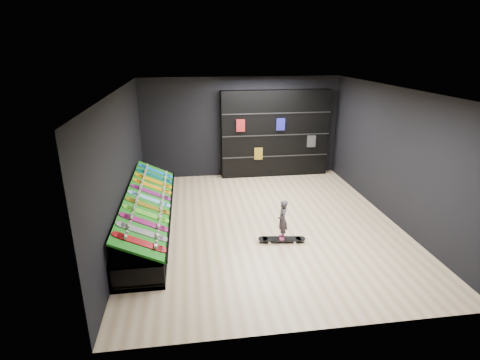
{
  "coord_description": "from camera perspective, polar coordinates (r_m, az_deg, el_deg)",
  "views": [
    {
      "loc": [
        -1.6,
        -7.62,
        3.84
      ],
      "look_at": [
        -0.5,
        0.2,
        1.0
      ],
      "focal_mm": 28.0,
      "sensor_mm": 36.0,
      "label": 1
    }
  ],
  "objects": [
    {
      "name": "display_board_5",
      "position": [
        8.28,
        -13.57,
        -2.82
      ],
      "size": [
        0.93,
        0.22,
        0.5
      ],
      "primitive_type": null,
      "rotation": [
        0.0,
        0.44,
        0.0
      ],
      "color": "#0CB2E5",
      "rests_on": "turf_ramp"
    },
    {
      "name": "wall_left",
      "position": [
        8.09,
        -17.61,
        2.02
      ],
      "size": [
        0.02,
        7.0,
        3.0
      ],
      "primitive_type": "cube",
      "color": "black",
      "rests_on": "ground"
    },
    {
      "name": "wall_back",
      "position": [
        11.48,
        0.18,
        8.02
      ],
      "size": [
        6.0,
        0.02,
        3.0
      ],
      "primitive_type": "cube",
      "color": "black",
      "rests_on": "ground"
    },
    {
      "name": "display_board_2",
      "position": [
        7.24,
        -14.33,
        -6.26
      ],
      "size": [
        0.93,
        0.22,
        0.5
      ],
      "primitive_type": null,
      "rotation": [
        0.0,
        0.44,
        0.0
      ],
      "color": "#E5198C",
      "rests_on": "turf_ramp"
    },
    {
      "name": "child",
      "position": [
        7.76,
        6.45,
        -7.16
      ],
      "size": [
        0.16,
        0.21,
        0.51
      ],
      "primitive_type": "imported",
      "rotation": [
        0.0,
        0.0,
        -1.72
      ],
      "color": "black",
      "rests_on": "floor_skateboard"
    },
    {
      "name": "turf_ramp",
      "position": [
        8.29,
        -13.65,
        -3.0
      ],
      "size": [
        0.92,
        4.5,
        0.46
      ],
      "primitive_type": "cube",
      "rotation": [
        0.0,
        0.44,
        0.0
      ],
      "color": "#0F5D0E",
      "rests_on": "display_rack"
    },
    {
      "name": "wall_front",
      "position": [
        5.0,
        11.79,
        -8.58
      ],
      "size": [
        6.0,
        0.02,
        3.0
      ],
      "primitive_type": "cube",
      "color": "black",
      "rests_on": "ground"
    },
    {
      "name": "display_board_9",
      "position": [
        9.69,
        -12.83,
        0.61
      ],
      "size": [
        0.93,
        0.22,
        0.5
      ],
      "primitive_type": null,
      "rotation": [
        0.0,
        0.44,
        0.0
      ],
      "color": "#0C8C99",
      "rests_on": "turf_ramp"
    },
    {
      "name": "floor_skateboard",
      "position": [
        7.9,
        6.37,
        -9.09
      ],
      "size": [
        1.0,
        0.35,
        0.09
      ],
      "primitive_type": null,
      "rotation": [
        0.0,
        0.0,
        -0.13
      ],
      "color": "black",
      "rests_on": "ground"
    },
    {
      "name": "display_board_3",
      "position": [
        7.58,
        -14.05,
        -5.01
      ],
      "size": [
        0.93,
        0.22,
        0.5
      ],
      "primitive_type": null,
      "rotation": [
        0.0,
        0.44,
        0.0
      ],
      "color": "green",
      "rests_on": "turf_ramp"
    },
    {
      "name": "wall_right",
      "position": [
        9.2,
        22.35,
        3.54
      ],
      "size": [
        0.02,
        7.0,
        3.0
      ],
      "primitive_type": "cube",
      "color": "black",
      "rests_on": "ground"
    },
    {
      "name": "display_board_4",
      "position": [
        7.93,
        -13.8,
        -3.86
      ],
      "size": [
        0.93,
        0.22,
        0.5
      ],
      "primitive_type": null,
      "rotation": [
        0.0,
        0.44,
        0.0
      ],
      "color": "yellow",
      "rests_on": "turf_ramp"
    },
    {
      "name": "display_board_1",
      "position": [
        6.9,
        -14.63,
        -7.63
      ],
      "size": [
        0.93,
        0.22,
        0.5
      ],
      "primitive_type": null,
      "rotation": [
        0.0,
        0.44,
        0.0
      ],
      "color": "black",
      "rests_on": "turf_ramp"
    },
    {
      "name": "display_board_10",
      "position": [
        10.05,
        -12.67,
        1.31
      ],
      "size": [
        0.93,
        0.22,
        0.5
      ],
      "primitive_type": null,
      "rotation": [
        0.0,
        0.44,
        0.0
      ],
      "color": "blue",
      "rests_on": "turf_ramp"
    },
    {
      "name": "display_board_7",
      "position": [
        8.98,
        -13.17,
        -0.97
      ],
      "size": [
        0.93,
        0.22,
        0.5
      ],
      "primitive_type": null,
      "rotation": [
        0.0,
        0.44,
        0.0
      ],
      "color": "orange",
      "rests_on": "turf_ramp"
    },
    {
      "name": "display_rack",
      "position": [
        8.48,
        -13.73,
        -5.89
      ],
      "size": [
        0.9,
        4.5,
        0.5
      ],
      "primitive_type": null,
      "color": "black",
      "rests_on": "ground"
    },
    {
      "name": "floor",
      "position": [
        8.68,
        3.48,
        -6.51
      ],
      "size": [
        6.0,
        7.0,
        0.01
      ],
      "primitive_type": "cube",
      "color": "#C8AE87",
      "rests_on": "ground"
    },
    {
      "name": "display_board_6",
      "position": [
        8.63,
        -13.36,
        -1.86
      ],
      "size": [
        0.93,
        0.22,
        0.5
      ],
      "primitive_type": null,
      "rotation": [
        0.0,
        0.44,
        0.0
      ],
      "color": "#2626BF",
      "rests_on": "turf_ramp"
    },
    {
      "name": "display_board_0",
      "position": [
        6.57,
        -14.97,
        -9.14
      ],
      "size": [
        0.93,
        0.22,
        0.5
      ],
      "primitive_type": null,
      "rotation": [
        0.0,
        0.44,
        0.0
      ],
      "color": "red",
      "rests_on": "turf_ramp"
    },
    {
      "name": "ceiling",
      "position": [
        7.83,
        3.94,
        13.58
      ],
      "size": [
        6.0,
        7.0,
        0.01
      ],
      "primitive_type": "cube",
      "color": "white",
      "rests_on": "ground"
    },
    {
      "name": "display_board_8",
      "position": [
        9.34,
        -12.99,
        -0.15
      ],
      "size": [
        0.93,
        0.22,
        0.5
      ],
      "primitive_type": null,
      "rotation": [
        0.0,
        0.44,
        0.0
      ],
      "color": "yellow",
      "rests_on": "turf_ramp"
    },
    {
      "name": "back_shelving",
      "position": [
        11.53,
        5.34,
        7.03
      ],
      "size": [
        3.28,
        0.38,
        2.62
      ],
      "primitive_type": "cube",
      "color": "black",
      "rests_on": "ground"
    }
  ]
}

